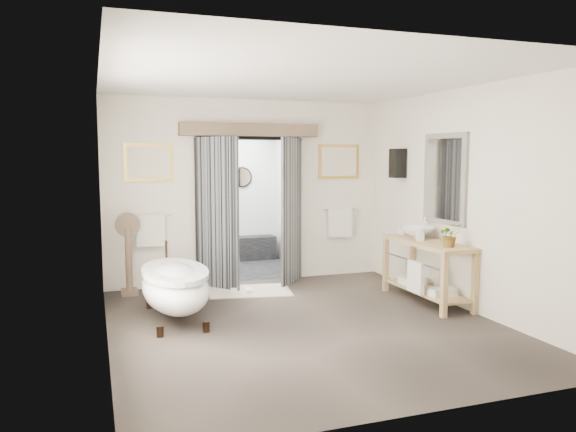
# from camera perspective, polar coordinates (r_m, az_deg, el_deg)

# --- Properties ---
(ground_plane) EXTENTS (5.00, 5.00, 0.00)m
(ground_plane) POSITION_cam_1_polar(r_m,az_deg,el_deg) (6.86, 1.68, -10.95)
(ground_plane) COLOR #4E433A
(room_shell) EXTENTS (4.52, 5.02, 2.91)m
(room_shell) POSITION_cam_1_polar(r_m,az_deg,el_deg) (6.44, 1.80, 4.73)
(room_shell) COLOR beige
(room_shell) RESTS_ON ground_plane
(shower_room) EXTENTS (2.22, 2.01, 2.51)m
(shower_room) POSITION_cam_1_polar(r_m,az_deg,el_deg) (10.45, -6.12, 0.00)
(shower_room) COLOR black
(shower_room) RESTS_ON ground_plane
(back_wall_dressing) EXTENTS (3.82, 0.72, 2.52)m
(back_wall_dressing) POSITION_cam_1_polar(r_m,az_deg,el_deg) (8.78, -3.69, 3.17)
(back_wall_dressing) COLOR black
(back_wall_dressing) RESTS_ON ground_plane
(clawfoot_tub) EXTENTS (0.79, 1.77, 0.86)m
(clawfoot_tub) POSITION_cam_1_polar(r_m,az_deg,el_deg) (7.09, -11.40, -6.98)
(clawfoot_tub) COLOR black
(clawfoot_tub) RESTS_ON ground_plane
(vanity) EXTENTS (0.57, 1.60, 0.85)m
(vanity) POSITION_cam_1_polar(r_m,az_deg,el_deg) (7.98, 13.84, -4.96)
(vanity) COLOR tan
(vanity) RESTS_ON ground_plane
(pedestal_mirror) EXTENTS (0.36, 0.23, 1.21)m
(pedestal_mirror) POSITION_cam_1_polar(r_m,az_deg,el_deg) (8.46, -15.89, -4.28)
(pedestal_mirror) COLOR brown
(pedestal_mirror) RESTS_ON ground_plane
(rug) EXTENTS (1.32, 0.99, 0.01)m
(rug) POSITION_cam_1_polar(r_m,az_deg,el_deg) (8.46, -3.91, -7.61)
(rug) COLOR beige
(rug) RESTS_ON ground_plane
(slippers) EXTENTS (0.36, 0.25, 0.05)m
(slippers) POSITION_cam_1_polar(r_m,az_deg,el_deg) (8.36, -4.76, -7.57)
(slippers) COLOR white
(slippers) RESTS_ON rug
(basin) EXTENTS (0.62, 0.62, 0.17)m
(basin) POSITION_cam_1_polar(r_m,az_deg,el_deg) (8.14, 12.99, -1.67)
(basin) COLOR white
(basin) RESTS_ON vanity
(plant) EXTENTS (0.33, 0.30, 0.31)m
(plant) POSITION_cam_1_polar(r_m,az_deg,el_deg) (7.47, 16.14, -1.88)
(plant) COLOR gray
(plant) RESTS_ON vanity
(soap_bottle_a) EXTENTS (0.11, 0.11, 0.20)m
(soap_bottle_a) POSITION_cam_1_polar(r_m,az_deg,el_deg) (7.89, 13.30, -1.81)
(soap_bottle_a) COLOR gray
(soap_bottle_a) RESTS_ON vanity
(soap_bottle_b) EXTENTS (0.15, 0.15, 0.15)m
(soap_bottle_b) POSITION_cam_1_polar(r_m,az_deg,el_deg) (8.41, 11.47, -1.44)
(soap_bottle_b) COLOR gray
(soap_bottle_b) RESTS_ON vanity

